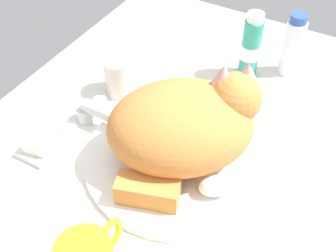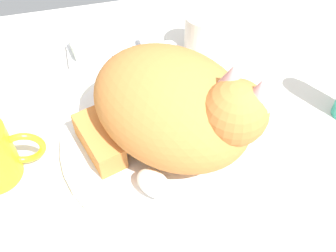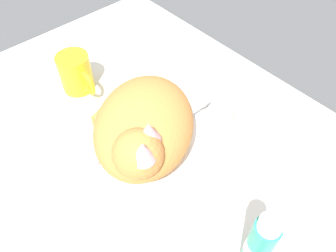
{
  "view_description": "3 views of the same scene",
  "coord_description": "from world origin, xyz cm",
  "px_view_note": "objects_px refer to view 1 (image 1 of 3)",
  "views": [
    {
      "loc": [
        -46.0,
        -23.23,
        60.19
      ],
      "look_at": [
        1.07,
        3.06,
        6.24
      ],
      "focal_mm": 45.32,
      "sensor_mm": 36.0,
      "label": 1
    },
    {
      "loc": [
        -9.87,
        -39.43,
        53.15
      ],
      "look_at": [
        -0.93,
        -1.94,
        6.33
      ],
      "focal_mm": 43.81,
      "sensor_mm": 36.0,
      "label": 2
    },
    {
      "loc": [
        35.33,
        -25.16,
        59.5
      ],
      "look_at": [
        2.71,
        3.96,
        7.75
      ],
      "focal_mm": 35.64,
      "sensor_mm": 36.0,
      "label": 3
    }
  ],
  "objects_px": {
    "faucet": "(92,114)",
    "soap_bar": "(41,139)",
    "cat": "(186,125)",
    "rinse_cup": "(120,76)",
    "toothpaste_bottle": "(251,47)",
    "mouthwash_bottle": "(292,46)"
  },
  "relations": [
    {
      "from": "rinse_cup",
      "to": "toothpaste_bottle",
      "type": "distance_m",
      "value": 0.29
    },
    {
      "from": "cat",
      "to": "rinse_cup",
      "type": "xyz_separation_m",
      "value": [
        0.1,
        0.21,
        -0.05
      ]
    },
    {
      "from": "cat",
      "to": "toothpaste_bottle",
      "type": "distance_m",
      "value": 0.3
    },
    {
      "from": "toothpaste_bottle",
      "to": "mouthwash_bottle",
      "type": "xyz_separation_m",
      "value": [
        0.05,
        -0.08,
        -0.0
      ]
    },
    {
      "from": "rinse_cup",
      "to": "mouthwash_bottle",
      "type": "bearing_deg",
      "value": -50.31
    },
    {
      "from": "faucet",
      "to": "rinse_cup",
      "type": "relative_size",
      "value": 1.51
    },
    {
      "from": "mouthwash_bottle",
      "to": "cat",
      "type": "bearing_deg",
      "value": 166.88
    },
    {
      "from": "faucet",
      "to": "toothpaste_bottle",
      "type": "xyz_separation_m",
      "value": [
        0.3,
        -0.21,
        0.05
      ]
    },
    {
      "from": "faucet",
      "to": "cat",
      "type": "distance_m",
      "value": 0.22
    },
    {
      "from": "faucet",
      "to": "soap_bar",
      "type": "height_order",
      "value": "faucet"
    },
    {
      "from": "cat",
      "to": "mouthwash_bottle",
      "type": "height_order",
      "value": "cat"
    },
    {
      "from": "faucet",
      "to": "cat",
      "type": "height_order",
      "value": "cat"
    },
    {
      "from": "soap_bar",
      "to": "toothpaste_bottle",
      "type": "xyz_separation_m",
      "value": [
        0.4,
        -0.25,
        0.05
      ]
    },
    {
      "from": "faucet",
      "to": "rinse_cup",
      "type": "height_order",
      "value": "rinse_cup"
    },
    {
      "from": "faucet",
      "to": "cat",
      "type": "xyz_separation_m",
      "value": [
        0.01,
        -0.21,
        0.07
      ]
    },
    {
      "from": "cat",
      "to": "faucet",
      "type": "bearing_deg",
      "value": 91.52
    },
    {
      "from": "soap_bar",
      "to": "toothpaste_bottle",
      "type": "relative_size",
      "value": 0.44
    },
    {
      "from": "faucet",
      "to": "cat",
      "type": "relative_size",
      "value": 0.39
    },
    {
      "from": "cat",
      "to": "mouthwash_bottle",
      "type": "xyz_separation_m",
      "value": [
        0.35,
        -0.08,
        -0.02
      ]
    },
    {
      "from": "mouthwash_bottle",
      "to": "soap_bar",
      "type": "bearing_deg",
      "value": 144.09
    },
    {
      "from": "faucet",
      "to": "soap_bar",
      "type": "bearing_deg",
      "value": 157.78
    },
    {
      "from": "cat",
      "to": "rinse_cup",
      "type": "bearing_deg",
      "value": 63.8
    }
  ]
}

